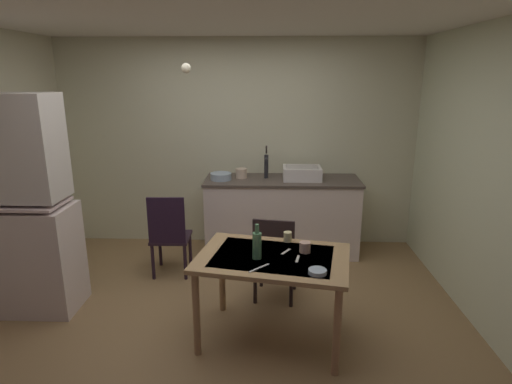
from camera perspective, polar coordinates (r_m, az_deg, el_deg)
ground_plane at (r=3.95m, az=-4.38°, el=-16.54°), size 5.35×5.35×0.00m
wall_back at (r=5.30m, az=-2.45°, el=6.47°), size 4.45×0.10×2.53m
wall_right at (r=3.88m, az=29.88°, el=1.06°), size 0.10×3.78×2.53m
ceiling_slab at (r=3.39m, az=-5.35°, el=23.63°), size 4.45×3.78×0.10m
hutch_cabinet at (r=4.24m, az=-28.75°, el=-2.60°), size 0.80×0.49×1.96m
counter_cabinet at (r=5.12m, az=3.48°, el=-3.19°), size 1.82×0.64×0.91m
sink_basin at (r=4.99m, az=6.21°, el=2.58°), size 0.44×0.34×0.15m
hand_pump at (r=5.00m, az=1.39°, el=3.77°), size 0.05×0.27×0.39m
mixing_bowl_counter at (r=4.96m, az=-4.75°, el=2.12°), size 0.25×0.25×0.08m
stoneware_crock at (r=5.03m, az=-2.00°, el=2.55°), size 0.13×0.13×0.11m
dining_table at (r=3.38m, az=2.27°, el=-10.04°), size 1.29×0.99×0.73m
chair_far_side at (r=4.02m, az=2.58°, el=-8.57°), size 0.45×0.45×0.85m
chair_by_counter at (r=4.58m, az=-11.58°, el=-5.62°), size 0.41×0.41×0.91m
serving_bowl_wide at (r=3.08m, az=8.28°, el=-10.58°), size 0.13×0.13×0.03m
teacup_cream at (r=3.41m, az=6.62°, el=-7.39°), size 0.09×0.09×0.08m
mug_tall at (r=3.60m, az=4.29°, el=-6.04°), size 0.07×0.07×0.08m
glass_bottle at (r=3.25m, az=0.13°, el=-7.12°), size 0.07×0.07×0.28m
table_knife at (r=3.13m, az=0.42°, el=-10.21°), size 0.15×0.15×0.00m
teaspoon_near_bowl at (r=3.29m, az=5.63°, el=-8.97°), size 0.04×0.13×0.00m
teaspoon_by_cup at (r=3.41m, az=4.06°, el=-8.01°), size 0.09×0.12×0.00m
pendant_bulb at (r=3.59m, az=-9.41°, el=16.15°), size 0.08×0.08×0.08m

